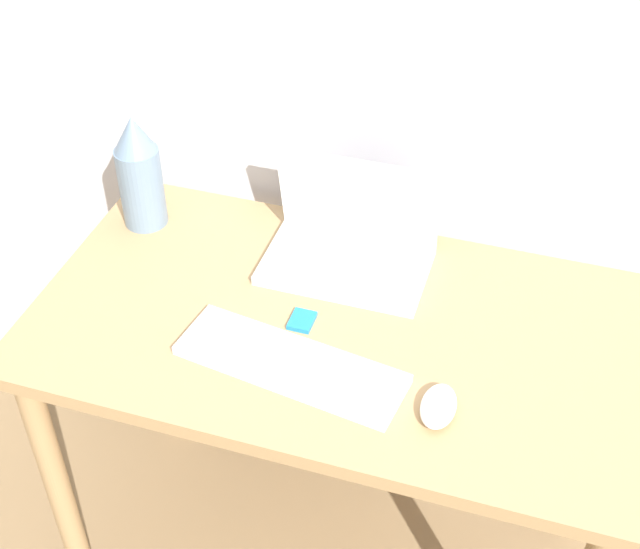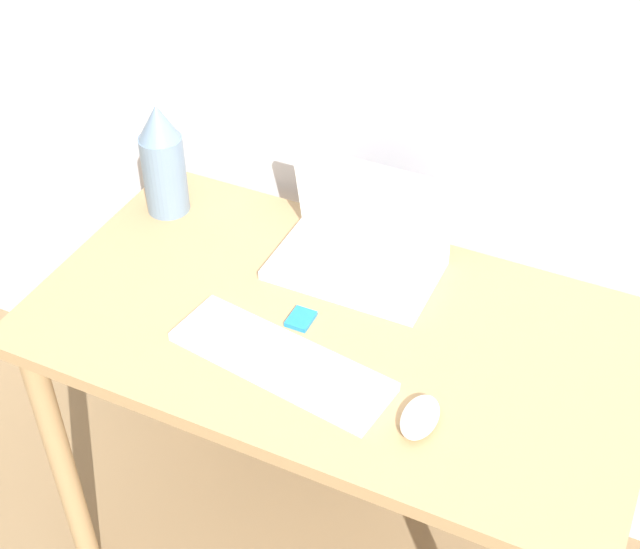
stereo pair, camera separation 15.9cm
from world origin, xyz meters
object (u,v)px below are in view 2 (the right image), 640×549
Objects in this scene: mouse at (420,417)px; mp3_player at (301,319)px; laptop at (361,245)px; vase at (163,160)px; keyboard at (281,361)px.

mp3_player is (-0.28, 0.14, -0.01)m from mouse.
laptop is 0.45m from vase.
vase is at bearing 154.28° from mouse.
mouse is at bearing -53.47° from laptop.
laptop is 1.27× the size of vase.
mouse is (0.25, -0.34, -0.03)m from laptop.
keyboard is 0.54m from vase.
mouse is at bearing -26.00° from mp3_player.
keyboard is at bearing 175.21° from mouse.
mp3_player is (0.41, -0.20, -0.12)m from vase.
mouse is 0.78m from vase.
keyboard reaches higher than mp3_player.
mp3_player is at bearing -99.68° from laptop.
keyboard is 1.68× the size of vase.
vase is 0.47m from mp3_player.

